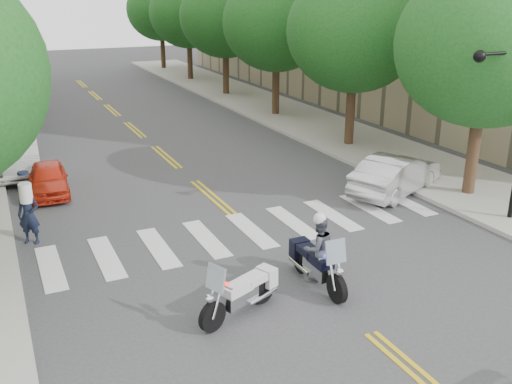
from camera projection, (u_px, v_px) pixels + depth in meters
ground at (371, 333)px, 12.94m from camera, size 140.00×140.00×0.00m
sidewalk_right at (285, 114)px, 35.47m from camera, size 5.00×60.00×0.15m
tree_r_0 at (487, 45)px, 19.72m from camera, size 6.40×6.40×8.45m
tree_r_1 at (355, 31)px, 26.53m from camera, size 6.40×6.40×8.45m
tree_r_2 at (277, 22)px, 33.35m from camera, size 6.40×6.40×8.45m
tree_r_3 at (225, 17)px, 40.17m from camera, size 6.40×6.40×8.45m
tree_r_4 at (188, 13)px, 46.99m from camera, size 6.40×6.40×8.45m
tree_r_5 at (161, 10)px, 53.81m from camera, size 6.40×6.40×8.45m
motorcycle_police at (317, 253)px, 14.79m from camera, size 0.85×2.53×2.06m
motorcycle_parked at (245, 292)px, 13.63m from camera, size 2.34×1.24×1.59m
officer_standing at (29, 215)px, 17.27m from camera, size 0.80×0.71×1.85m
convertible at (396, 174)px, 21.63m from camera, size 4.85×3.31×1.51m
parked_car_a at (48, 179)px, 21.62m from camera, size 1.66×3.60×1.20m
parked_car_b at (19, 156)px, 23.99m from camera, size 1.79×4.61×1.49m
parked_car_c at (10, 125)px, 30.24m from camera, size 1.99×4.28×1.19m
parked_car_d at (24, 105)px, 34.92m from camera, size 2.19×4.72×1.33m
parked_car_e at (23, 103)px, 35.78m from camera, size 1.94×3.99×1.31m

